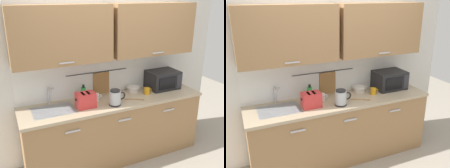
{
  "view_description": "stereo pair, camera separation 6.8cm",
  "coord_description": "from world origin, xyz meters",
  "views": [
    {
      "loc": [
        -1.37,
        -2.56,
        2.26
      ],
      "look_at": [
        -0.02,
        0.33,
        1.12
      ],
      "focal_mm": 40.49,
      "sensor_mm": 36.0,
      "label": 1
    },
    {
      "loc": [
        -1.31,
        -2.59,
        2.26
      ],
      "look_at": [
        -0.02,
        0.33,
        1.12
      ],
      "focal_mm": 40.49,
      "sensor_mm": 36.0,
      "label": 2
    }
  ],
  "objects": [
    {
      "name": "mixing_bowl",
      "position": [
        0.38,
        0.47,
        0.94
      ],
      "size": [
        0.21,
        0.21,
        0.08
      ],
      "color": "silver",
      "rests_on": "counter_unit"
    },
    {
      "name": "sink_faucet",
      "position": [
        -0.83,
        0.53,
        1.04
      ],
      "size": [
        0.09,
        0.17,
        0.22
      ],
      "color": "#B2B5BA",
      "rests_on": "counter_unit"
    },
    {
      "name": "ground",
      "position": [
        0.0,
        0.0,
        0.0
      ],
      "size": [
        8.0,
        8.0,
        0.0
      ],
      "primitive_type": "plane",
      "color": "#9E9384"
    },
    {
      "name": "counter_unit",
      "position": [
        -0.01,
        0.3,
        0.46
      ],
      "size": [
        2.53,
        0.64,
        0.9
      ],
      "color": "#997047",
      "rests_on": "ground"
    },
    {
      "name": "dish_soap_bottle",
      "position": [
        -0.36,
        0.53,
        0.99
      ],
      "size": [
        0.06,
        0.06,
        0.2
      ],
      "color": "green",
      "rests_on": "counter_unit"
    },
    {
      "name": "mug_by_kettle",
      "position": [
        0.51,
        0.29,
        0.95
      ],
      "size": [
        0.12,
        0.08,
        0.09
      ],
      "color": "orange",
      "rests_on": "counter_unit"
    },
    {
      "name": "mug_near_sink",
      "position": [
        -0.23,
        0.38,
        0.95
      ],
      "size": [
        0.12,
        0.08,
        0.09
      ],
      "color": "silver",
      "rests_on": "counter_unit"
    },
    {
      "name": "wooden_spoon",
      "position": [
        0.27,
        0.17,
        0.91
      ],
      "size": [
        0.25,
        0.16,
        0.01
      ],
      "color": "#9E7042",
      "rests_on": "counter_unit"
    },
    {
      "name": "toaster",
      "position": [
        -0.43,
        0.24,
        1.0
      ],
      "size": [
        0.26,
        0.17,
        0.19
      ],
      "color": "red",
      "rests_on": "counter_unit"
    },
    {
      "name": "electric_kettle",
      "position": [
        -0.06,
        0.14,
        1.0
      ],
      "size": [
        0.23,
        0.16,
        0.21
      ],
      "color": "black",
      "rests_on": "counter_unit"
    },
    {
      "name": "microwave",
      "position": [
        0.86,
        0.41,
        1.04
      ],
      "size": [
        0.46,
        0.35,
        0.27
      ],
      "color": "black",
      "rests_on": "counter_unit"
    },
    {
      "name": "back_wall_assembly",
      "position": [
        -0.0,
        0.53,
        1.52
      ],
      "size": [
        3.7,
        0.41,
        2.5
      ],
      "color": "silver",
      "rests_on": "ground"
    }
  ]
}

